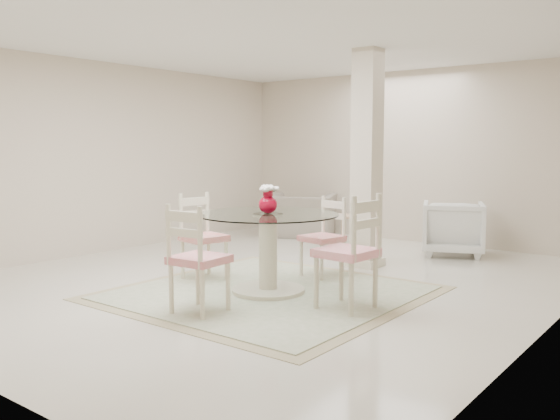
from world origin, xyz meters
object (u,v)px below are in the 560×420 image
Objects in this scene: dining_chair_south at (194,251)px; recliner_taupe at (301,215)px; dining_chair_north at (326,231)px; dining_table at (268,253)px; column at (367,159)px; red_vase at (268,199)px; armchair_white at (453,228)px; dining_chair_east at (353,244)px; dining_chair_west at (201,230)px; side_table at (343,233)px.

dining_chair_south reaches higher than recliner_taupe.
dining_chair_north is 3.16m from recliner_taupe.
dining_table is at bearing -80.63° from dining_chair_north.
column is 2.47× the size of recliner_taupe.
dining_chair_south is (-0.02, -1.02, 0.16)m from dining_table.
red_vase is 3.41m from armchair_white.
dining_table is at bearing 146.31° from red_vase.
dining_table is 1.03m from dining_chair_south.
dining_chair_east is 1.10× the size of dining_chair_west.
dining_chair_north is 1.23× the size of armchair_white.
dining_table is 2.96m from side_table.
dining_chair_east reaches higher than dining_chair_north.
dining_chair_east reaches higher than dining_chair_south.
dining_chair_south is (-0.03, -1.02, -0.40)m from red_vase.
dining_chair_south is at bearing 57.92° from armchair_white.
column reaches higher than dining_chair_north.
dining_chair_north is 1.44m from dining_chair_west.
recliner_taupe is 2.70m from armchair_white.
dining_chair_west is (-1.11, -1.80, -0.78)m from column.
side_table is (-0.84, 2.83, -0.19)m from dining_table.
dining_table is at bearing 55.55° from armchair_white.
column is 2.82m from recliner_taupe.
red_vase is (0.00, -0.00, 0.56)m from dining_table.
dining_chair_south is at bearing -91.42° from red_vase.
dining_chair_west reaches higher than side_table.
side_table is at bearing 106.59° from red_vase.
red_vase is 0.35× the size of armchair_white.
red_vase is 0.59× the size of side_table.
dining_chair_south is at bearing -42.65° from dining_chair_east.
dining_chair_east is (1.02, -0.03, -0.35)m from red_vase.
recliner_taupe is 1.32m from side_table.
recliner_taupe is at bearing 154.59° from side_table.
dining_chair_west is at bearing -121.76° from column.
dining_chair_south is 3.96m from side_table.
dining_chair_east is at bearing -1.86° from dining_table.
dining_chair_south is 2.24× the size of side_table.
red_vase is at bearing -73.41° from side_table.
dining_chair_west is 3.51m from recliner_taupe.
dining_chair_north reaches higher than side_table.
dining_chair_east is at bearing 73.19° from armchair_white.
dining_chair_east is 1.44m from dining_chair_south.
red_vase is at bearing 55.62° from armchair_white.
dining_chair_east is at bearing -63.60° from column.
dining_chair_west is 2.82m from side_table.
red_vase is (-0.09, -1.84, -0.37)m from column.
side_table is (1.19, -0.56, -0.13)m from recliner_taupe.
dining_chair_east is at bearing -56.91° from side_table.
dining_chair_north reaches higher than recliner_taupe.
column is 5.46× the size of side_table.
armchair_white is (0.57, 1.45, -0.97)m from column.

